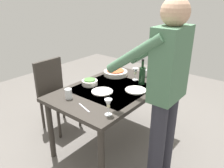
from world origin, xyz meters
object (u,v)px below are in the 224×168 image
person_server (165,89)px  dinner_plate_far (136,90)px  serving_bowl_pasta (116,73)px  wine_glass_right (135,72)px  wine_glass_left (108,104)px  dinner_plate_near (102,91)px  water_cup_far_left (68,94)px  water_cup_near_left (144,73)px  dining_table (112,95)px  chair_near (55,90)px  side_bowl_salad (90,82)px  water_cup_near_right (163,78)px  wine_bottle (142,75)px

person_server → dinner_plate_far: 0.57m
serving_bowl_pasta → wine_glass_right: bearing=92.3°
wine_glass_left → wine_glass_right: (-0.83, -0.27, 0.00)m
serving_bowl_pasta → dinner_plate_near: bearing=22.7°
water_cup_far_left → water_cup_near_left: bearing=165.6°
dining_table → dinner_plate_near: size_ratio=5.84×
dining_table → dinner_plate_far: 0.28m
dining_table → chair_near: 0.84m
wine_glass_right → side_bowl_salad: 0.56m
water_cup_near_right → dining_table: bearing=-32.2°
dining_table → chair_near: size_ratio=1.48×
side_bowl_salad → water_cup_near_right: bearing=136.5°
chair_near → side_bowl_salad: bearing=98.9°
water_cup_near_left → dinner_plate_near: size_ratio=0.38×
water_cup_near_left → dinner_plate_far: water_cup_near_left is taller
dining_table → chair_near: (0.17, -0.82, -0.11)m
wine_glass_left → wine_glass_right: bearing=-161.9°
chair_near → wine_bottle: bearing=115.6°
wine_bottle → water_cup_near_right: bearing=147.3°
person_server → wine_bottle: size_ratio=5.71×
wine_glass_right → dinner_plate_far: 0.33m
person_server → water_cup_near_left: 0.95m
water_cup_near_left → chair_near: bearing=-51.4°
wine_bottle → wine_glass_right: 0.14m
dining_table → wine_glass_right: 0.41m
water_cup_near_right → dinner_plate_near: 0.78m
dinner_plate_near → wine_glass_right: bearing=170.8°
dining_table → dinner_plate_near: bearing=-7.2°
dinner_plate_near → dinner_plate_far: size_ratio=1.00×
wine_bottle → wine_glass_right: (-0.06, -0.13, -0.01)m
chair_near → side_bowl_salad: chair_near is taller
side_bowl_salad → wine_bottle: bearing=131.4°
wine_glass_left → wine_glass_right: 0.88m
chair_near → person_server: size_ratio=0.54×
water_cup_far_left → dinner_plate_near: 0.37m
wine_glass_left → side_bowl_salad: bearing=-122.8°
person_server → wine_glass_left: (0.32, -0.36, -0.13)m
chair_near → dining_table: bearing=102.0°
dining_table → dinner_plate_near: 0.17m
serving_bowl_pasta → dinner_plate_near: serving_bowl_pasta is taller
side_bowl_salad → dinner_plate_far: side_bowl_salad is taller
person_server → water_cup_far_left: bearing=-70.0°
water_cup_near_left → side_bowl_salad: (0.63, -0.34, -0.01)m
dining_table → serving_bowl_pasta: bearing=-147.4°
wine_bottle → wine_glass_left: wine_bottle is taller
dining_table → wine_glass_right: (-0.37, 0.06, 0.18)m
water_cup_near_left → side_bowl_salad: water_cup_near_left is taller
dinner_plate_near → dinner_plate_far: 0.36m
dinner_plate_near → side_bowl_salad: bearing=-103.8°
wine_glass_right → serving_bowl_pasta: 0.30m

